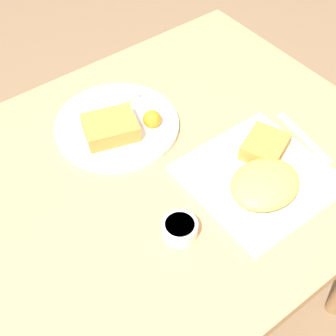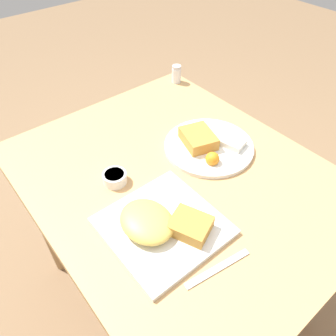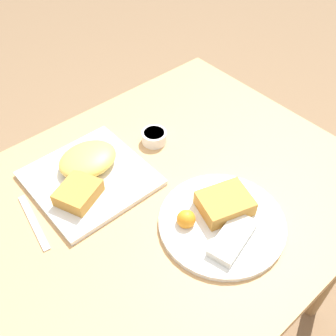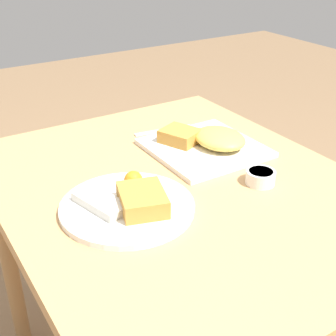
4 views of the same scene
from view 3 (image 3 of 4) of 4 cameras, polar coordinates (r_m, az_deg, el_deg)
ground_plane at (r=1.64m, az=-0.14°, el=-20.73°), size 8.00×8.00×0.00m
dining_table at (r=1.06m, az=-0.21°, el=-6.65°), size 1.01×0.82×0.75m
plate_square_near at (r=1.03m, az=-11.58°, el=-0.68°), size 0.28×0.28×0.06m
plate_oval_far at (r=0.93m, az=7.81°, el=-7.36°), size 0.30×0.30×0.05m
sauce_ramekin at (r=1.11m, az=-2.01°, el=4.58°), size 0.07×0.07×0.03m
butter_knife at (r=0.98m, az=-18.92°, el=-7.41°), size 0.04×0.18×0.00m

